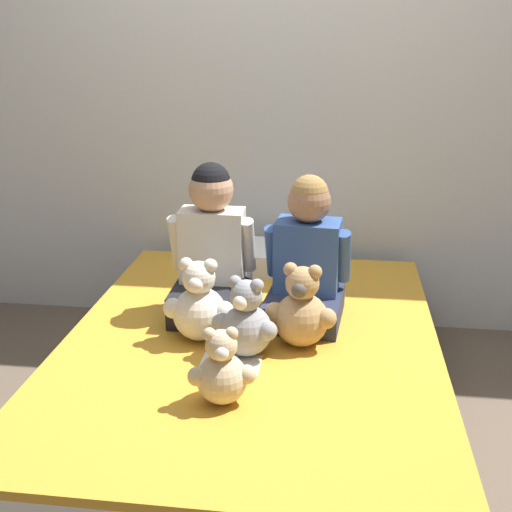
{
  "coord_description": "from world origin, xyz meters",
  "views": [
    {
      "loc": [
        0.3,
        -2.17,
        1.5
      ],
      "look_at": [
        0.0,
        0.14,
        0.67
      ],
      "focal_mm": 45.0,
      "sensor_mm": 36.0,
      "label": 1
    }
  ],
  "objects": [
    {
      "name": "pillow_at_headboard",
      "position": [
        0.0,
        0.75,
        0.45
      ],
      "size": [
        0.58,
        0.32,
        0.11
      ],
      "color": "white",
      "rests_on": "bed"
    },
    {
      "name": "child_on_right",
      "position": [
        0.19,
        0.22,
        0.64
      ],
      "size": [
        0.35,
        0.38,
        0.58
      ],
      "rotation": [
        0.0,
        0.0,
        -0.09
      ],
      "color": "#282D47",
      "rests_on": "bed"
    },
    {
      "name": "teddy_bear_between_children",
      "position": [
        -0.0,
        -0.13,
        0.52
      ],
      "size": [
        0.24,
        0.19,
        0.3
      ],
      "rotation": [
        0.0,
        0.0,
        -0.27
      ],
      "color": "#939399",
      "rests_on": "bed"
    },
    {
      "name": "sign_card",
      "position": [
        -0.04,
        -0.22,
        0.39
      ],
      "size": [
        0.21,
        0.15,
        0.0
      ],
      "color": "white",
      "rests_on": "bed"
    },
    {
      "name": "wall_behind_bed",
      "position": [
        0.0,
        1.05,
        1.25
      ],
      "size": [
        8.0,
        0.06,
        2.5
      ],
      "color": "silver",
      "rests_on": "ground_plane"
    },
    {
      "name": "teddy_bear_held_by_left_child",
      "position": [
        -0.19,
        -0.03,
        0.53
      ],
      "size": [
        0.27,
        0.2,
        0.32
      ],
      "rotation": [
        0.0,
        0.0,
        -0.01
      ],
      "color": "silver",
      "rests_on": "bed"
    },
    {
      "name": "ground_plane",
      "position": [
        0.0,
        0.0,
        0.0
      ],
      "size": [
        14.0,
        14.0,
        0.0
      ],
      "primitive_type": "plane",
      "color": "brown"
    },
    {
      "name": "teddy_bear_held_by_right_child",
      "position": [
        0.19,
        -0.03,
        0.52
      ],
      "size": [
        0.26,
        0.2,
        0.32
      ],
      "rotation": [
        0.0,
        0.0,
        -0.15
      ],
      "color": "tan",
      "rests_on": "bed"
    },
    {
      "name": "teddy_bear_at_foot_of_bed",
      "position": [
        -0.03,
        -0.45,
        0.5
      ],
      "size": [
        0.21,
        0.16,
        0.26
      ],
      "rotation": [
        0.0,
        0.0,
        0.2
      ],
      "color": "#D1B78E",
      "rests_on": "bed"
    },
    {
      "name": "bed",
      "position": [
        0.0,
        0.0,
        0.19
      ],
      "size": [
        1.42,
        1.88,
        0.39
      ],
      "color": "brown",
      "rests_on": "ground_plane"
    },
    {
      "name": "child_on_left",
      "position": [
        -0.19,
        0.22,
        0.65
      ],
      "size": [
        0.35,
        0.36,
        0.62
      ],
      "rotation": [
        0.0,
        0.0,
        0.01
      ],
      "color": "black",
      "rests_on": "bed"
    }
  ]
}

